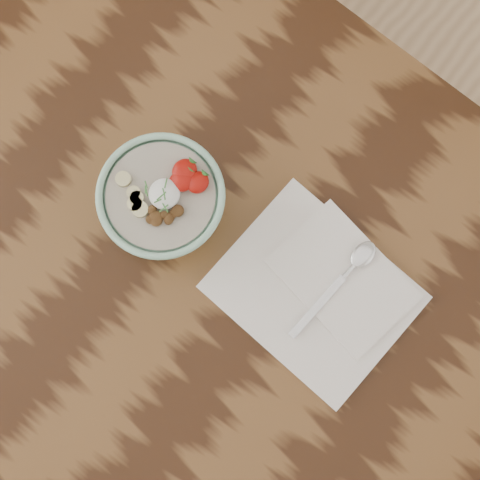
# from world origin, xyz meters

# --- Properties ---
(table) EXTENTS (1.60, 0.90, 0.75)m
(table) POSITION_xyz_m (0.00, 0.00, 0.66)
(table) COLOR black
(table) RESTS_ON ground
(breakfast_bowl) EXTENTS (0.18, 0.18, 0.12)m
(breakfast_bowl) POSITION_xyz_m (0.00, 0.03, 0.81)
(breakfast_bowl) COLOR #96CAAD
(breakfast_bowl) RESTS_ON table
(napkin) EXTENTS (0.28, 0.24, 0.02)m
(napkin) POSITION_xyz_m (0.25, 0.08, 0.76)
(napkin) COLOR white
(napkin) RESTS_ON table
(spoon) EXTENTS (0.03, 0.18, 0.01)m
(spoon) POSITION_xyz_m (0.27, 0.13, 0.77)
(spoon) COLOR silver
(spoon) RESTS_ON napkin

